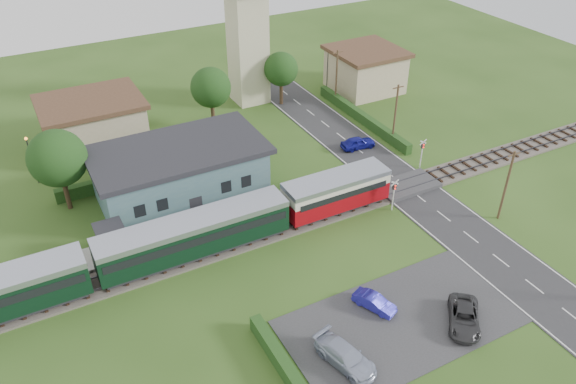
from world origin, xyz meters
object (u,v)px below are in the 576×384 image
crossing_signal_near (394,191)px  car_on_road (358,143)px  equipment_hut (111,239)px  church_tower (247,21)px  station_building (180,172)px  car_park_silver (345,356)px  train (157,246)px  pedestrian_far (133,243)px  crossing_signal_far (422,150)px  car_park_blue (374,302)px  house_west (94,123)px  car_park_dark (464,317)px  pedestrian_near (274,197)px  house_east (365,69)px

crossing_signal_near → car_on_road: bearing=71.5°
equipment_hut → church_tower: (23.00, 22.80, 8.48)m
equipment_hut → station_building: bearing=35.9°
equipment_hut → car_park_silver: (10.91, -18.47, -0.98)m
train → pedestrian_far: train is taller
church_tower → crossing_signal_far: church_tower is taller
station_building → crossing_signal_far: (23.60, -6.60, -0.55)m
train → pedestrian_far: size_ratio=27.84×
car_park_blue → crossing_signal_far: bearing=18.2°
train → house_west: size_ratio=4.00×
crossing_signal_far → car_park_dark: (-11.26, -18.71, -1.43)m
car_park_silver → crossing_signal_near: bearing=29.2°
house_west → crossing_signal_far: 35.26m
car_on_road → car_park_silver: bearing=150.2°
equipment_hut → house_west: (3.00, 19.80, 1.04)m
church_tower → pedestrian_near: bearing=-109.6°
equipment_hut → car_park_blue: size_ratio=0.77×
house_east → crossing_signal_near: (-13.60, -24.41, -0.66)m
pedestrian_near → church_tower: bearing=-119.5°
pedestrian_near → pedestrian_far: size_ratio=1.28×
car_on_road → car_park_silver: car_park_silver is taller
house_east → crossing_signal_far: (-6.40, -19.61, -0.66)m
crossing_signal_near → crossing_signal_far: bearing=33.7°
church_tower → car_park_blue: bearing=-101.0°
car_on_road → crossing_signal_near: bearing=167.3°
crossing_signal_near → car_on_road: (3.75, 11.24, -1.43)m
church_tower → crossing_signal_far: (8.60, -23.61, -8.08)m
train → church_tower: (20.09, 26.00, 8.05)m
house_east → car_park_silver: bearing=-126.0°
station_building → car_on_road: (20.15, -0.16, -1.99)m
house_east → crossing_signal_near: 27.95m
house_west → crossing_signal_near: 33.22m
house_west → car_park_silver: (7.91, -38.27, -2.03)m
house_west → crossing_signal_far: house_west is taller
crossing_signal_far → pedestrian_far: bearing=179.9°
station_building → car_on_road: bearing=-0.5°
train → crossing_signal_near: (21.49, -2.41, -0.04)m
station_building → crossing_signal_near: size_ratio=4.88×
equipment_hut → train: (2.91, -3.20, 0.43)m
crossing_signal_far → car_park_silver: bearing=-139.5°
train → car_on_road: size_ratio=11.19×
train → house_west: house_west is taller
equipment_hut → car_on_road: equipment_hut is taller
train → crossing_signal_near: 21.63m
station_building → crossing_signal_near: 19.98m
house_east → crossing_signal_far: bearing=-108.1°
car_park_blue → car_on_road: bearing=35.2°
station_building → car_on_road: station_building is taller
station_building → church_tower: bearing=48.6°
crossing_signal_far → church_tower: bearing=110.0°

